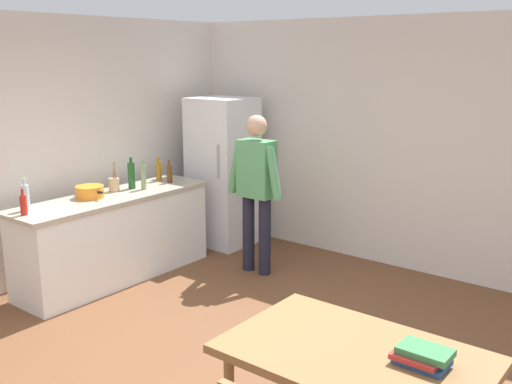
# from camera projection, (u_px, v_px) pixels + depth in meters

# --- Properties ---
(ground_plane) EXTENTS (14.00, 14.00, 0.00)m
(ground_plane) POSITION_uv_depth(u_px,v_px,m) (205.00, 370.00, 4.41)
(ground_plane) COLOR brown
(wall_back) EXTENTS (6.40, 0.12, 2.70)m
(wall_back) POSITION_uv_depth(u_px,v_px,m) (390.00, 144.00, 6.40)
(wall_back) COLOR silver
(wall_back) RESTS_ON ground_plane
(wall_left) EXTENTS (0.12, 5.60, 2.70)m
(wall_left) POSITION_uv_depth(u_px,v_px,m) (22.00, 153.00, 5.80)
(wall_left) COLOR silver
(wall_left) RESTS_ON ground_plane
(kitchen_counter) EXTENTS (0.64, 2.20, 0.90)m
(kitchen_counter) POSITION_uv_depth(u_px,v_px,m) (115.00, 237.00, 6.11)
(kitchen_counter) COLOR white
(kitchen_counter) RESTS_ON ground_plane
(refrigerator) EXTENTS (0.70, 0.67, 1.80)m
(refrigerator) POSITION_uv_depth(u_px,v_px,m) (223.00, 172.00, 7.18)
(refrigerator) COLOR white
(refrigerator) RESTS_ON ground_plane
(person) EXTENTS (0.70, 0.22, 1.70)m
(person) POSITION_uv_depth(u_px,v_px,m) (256.00, 184.00, 6.17)
(person) COLOR #1E1E2D
(person) RESTS_ON ground_plane
(dining_table) EXTENTS (1.40, 0.90, 0.75)m
(dining_table) POSITION_uv_depth(u_px,v_px,m) (355.00, 364.00, 3.18)
(dining_table) COLOR olive
(dining_table) RESTS_ON ground_plane
(cooking_pot) EXTENTS (0.40, 0.28, 0.12)m
(cooking_pot) POSITION_uv_depth(u_px,v_px,m) (90.00, 192.00, 5.89)
(cooking_pot) COLOR orange
(cooking_pot) RESTS_ON kitchen_counter
(utensil_jar) EXTENTS (0.11, 0.11, 0.32)m
(utensil_jar) POSITION_uv_depth(u_px,v_px,m) (114.00, 184.00, 6.15)
(utensil_jar) COLOR tan
(utensil_jar) RESTS_ON kitchen_counter
(bottle_water_clear) EXTENTS (0.07, 0.07, 0.30)m
(bottle_water_clear) POSITION_uv_depth(u_px,v_px,m) (26.00, 197.00, 5.39)
(bottle_water_clear) COLOR silver
(bottle_water_clear) RESTS_ON kitchen_counter
(bottle_beer_brown) EXTENTS (0.06, 0.06, 0.26)m
(bottle_beer_brown) POSITION_uv_depth(u_px,v_px,m) (170.00, 173.00, 6.57)
(bottle_beer_brown) COLOR #5B3314
(bottle_beer_brown) RESTS_ON kitchen_counter
(bottle_sauce_red) EXTENTS (0.06, 0.06, 0.24)m
(bottle_sauce_red) POSITION_uv_depth(u_px,v_px,m) (23.00, 205.00, 5.25)
(bottle_sauce_red) COLOR #B22319
(bottle_sauce_red) RESTS_ON kitchen_counter
(bottle_vinegar_tall) EXTENTS (0.06, 0.06, 0.32)m
(bottle_vinegar_tall) POSITION_uv_depth(u_px,v_px,m) (143.00, 177.00, 6.24)
(bottle_vinegar_tall) COLOR gray
(bottle_vinegar_tall) RESTS_ON kitchen_counter
(bottle_wine_green) EXTENTS (0.08, 0.08, 0.34)m
(bottle_wine_green) POSITION_uv_depth(u_px,v_px,m) (131.00, 175.00, 6.27)
(bottle_wine_green) COLOR #1E5123
(bottle_wine_green) RESTS_ON kitchen_counter
(bottle_oil_amber) EXTENTS (0.06, 0.06, 0.28)m
(bottle_oil_amber) POSITION_uv_depth(u_px,v_px,m) (159.00, 171.00, 6.66)
(bottle_oil_amber) COLOR #996619
(bottle_oil_amber) RESTS_ON kitchen_counter
(book_stack) EXTENTS (0.29, 0.21, 0.09)m
(book_stack) POSITION_uv_depth(u_px,v_px,m) (422.00, 356.00, 3.02)
(book_stack) COLOR #284C8E
(book_stack) RESTS_ON dining_table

